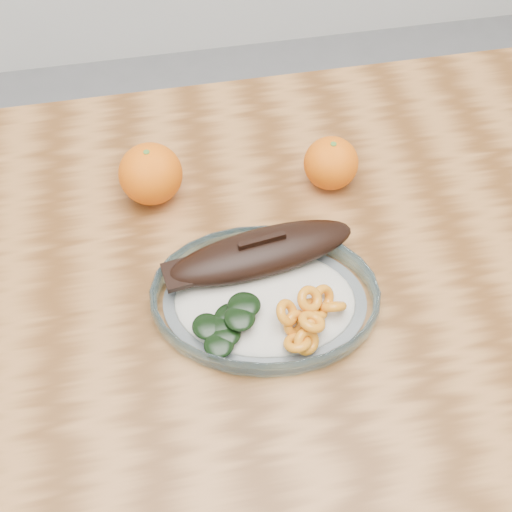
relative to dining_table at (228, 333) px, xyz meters
The scene contains 5 objects.
ground 0.65m from the dining_table, ahead, with size 3.00×3.00×0.00m, color slate.
dining_table is the anchor object (origin of this frame).
plated_meal 0.13m from the dining_table, 24.14° to the right, with size 0.58×0.58×0.08m.
orange_left 0.24m from the dining_table, 111.96° to the left, with size 0.09×0.09×0.09m, color #E85B04.
orange_right 0.27m from the dining_table, 42.87° to the left, with size 0.07×0.07×0.07m, color #E85B04.
Camera 1 is at (-0.04, -0.42, 1.43)m, focal length 45.00 mm.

